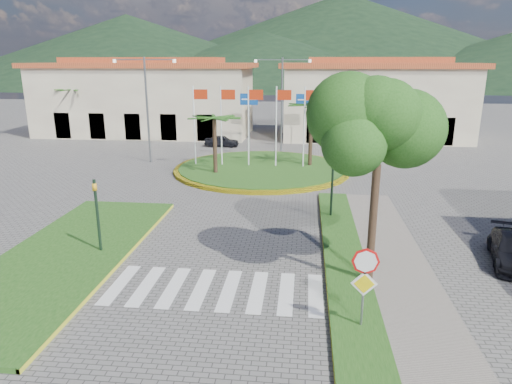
# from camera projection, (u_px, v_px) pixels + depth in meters

# --- Properties ---
(ground) EXTENTS (160.00, 160.00, 0.00)m
(ground) POSITION_uv_depth(u_px,v_px,m) (183.00, 361.00, 12.21)
(ground) COLOR #625F5D
(ground) RESTS_ON ground
(sidewalk_right) EXTENTS (4.00, 28.00, 0.15)m
(sidewalk_right) POSITION_uv_depth(u_px,v_px,m) (398.00, 330.00, 13.48)
(sidewalk_right) COLOR gray
(sidewalk_right) RESTS_ON ground
(verge_right) EXTENTS (1.60, 28.00, 0.18)m
(verge_right) POSITION_uv_depth(u_px,v_px,m) (357.00, 327.00, 13.60)
(verge_right) COLOR #194814
(verge_right) RESTS_ON ground
(median_left) EXTENTS (5.00, 14.00, 0.18)m
(median_left) POSITION_uv_depth(u_px,v_px,m) (65.00, 255.00, 18.58)
(median_left) COLOR #194814
(median_left) RESTS_ON ground
(crosswalk) EXTENTS (8.00, 3.00, 0.01)m
(crosswalk) POSITION_uv_depth(u_px,v_px,m) (212.00, 289.00, 16.03)
(crosswalk) COLOR silver
(crosswalk) RESTS_ON ground
(roundabout_island) EXTENTS (12.70, 12.70, 6.00)m
(roundabout_island) POSITION_uv_depth(u_px,v_px,m) (262.00, 168.00, 33.17)
(roundabout_island) COLOR yellow
(roundabout_island) RESTS_ON ground
(stop_sign) EXTENTS (0.80, 0.11, 2.65)m
(stop_sign) POSITION_uv_depth(u_px,v_px,m) (365.00, 276.00, 13.08)
(stop_sign) COLOR slate
(stop_sign) RESTS_ON ground
(deciduous_tree) EXTENTS (3.60, 3.60, 6.80)m
(deciduous_tree) POSITION_uv_depth(u_px,v_px,m) (379.00, 141.00, 14.98)
(deciduous_tree) COLOR black
(deciduous_tree) RESTS_ON ground
(traffic_light_left) EXTENTS (0.15, 0.18, 3.20)m
(traffic_light_left) POSITION_uv_depth(u_px,v_px,m) (97.00, 210.00, 18.41)
(traffic_light_left) COLOR black
(traffic_light_left) RESTS_ON ground
(traffic_light_right) EXTENTS (0.15, 0.18, 3.20)m
(traffic_light_right) POSITION_uv_depth(u_px,v_px,m) (332.00, 182.00, 22.67)
(traffic_light_right) COLOR black
(traffic_light_right) RESTS_ON ground
(traffic_light_far) EXTENTS (0.18, 0.15, 3.20)m
(traffic_light_far) POSITION_uv_depth(u_px,v_px,m) (368.00, 137.00, 35.68)
(traffic_light_far) COLOR black
(traffic_light_far) RESTS_ON ground
(direction_sign_west) EXTENTS (1.60, 0.14, 5.20)m
(direction_sign_west) POSITION_uv_depth(u_px,v_px,m) (249.00, 109.00, 41.01)
(direction_sign_west) COLOR slate
(direction_sign_west) RESTS_ON ground
(direction_sign_east) EXTENTS (1.60, 0.14, 5.20)m
(direction_sign_east) POSITION_uv_depth(u_px,v_px,m) (305.00, 110.00, 40.50)
(direction_sign_east) COLOR slate
(direction_sign_east) RESTS_ON ground
(street_lamp_centre) EXTENTS (4.80, 0.16, 8.00)m
(street_lamp_centre) POSITION_uv_depth(u_px,v_px,m) (282.00, 99.00, 39.51)
(street_lamp_centre) COLOR slate
(street_lamp_centre) RESTS_ON ground
(street_lamp_west) EXTENTS (4.80, 0.16, 8.00)m
(street_lamp_west) POSITION_uv_depth(u_px,v_px,m) (147.00, 105.00, 34.81)
(street_lamp_west) COLOR slate
(street_lamp_west) RESTS_ON ground
(building_left) EXTENTS (23.32, 9.54, 8.05)m
(building_left) POSITION_uv_depth(u_px,v_px,m) (146.00, 98.00, 48.86)
(building_left) COLOR #BFAD91
(building_left) RESTS_ON ground
(building_right) EXTENTS (19.08, 9.54, 8.05)m
(building_right) POSITION_uv_depth(u_px,v_px,m) (374.00, 100.00, 46.39)
(building_right) COLOR #BFAD91
(building_right) RESTS_ON ground
(hill_far_west) EXTENTS (140.00, 140.00, 22.00)m
(hill_far_west) POSITION_uv_depth(u_px,v_px,m) (128.00, 50.00, 148.54)
(hill_far_west) COLOR black
(hill_far_west) RESTS_ON ground
(hill_far_mid) EXTENTS (180.00, 180.00, 30.00)m
(hill_far_mid) POSITION_uv_depth(u_px,v_px,m) (342.00, 39.00, 159.32)
(hill_far_mid) COLOR black
(hill_far_mid) RESTS_ON ground
(hill_near_back) EXTENTS (110.00, 110.00, 16.00)m
(hill_near_back) POSITION_uv_depth(u_px,v_px,m) (263.00, 60.00, 135.18)
(hill_near_back) COLOR black
(hill_near_back) RESTS_ON ground
(white_van) EXTENTS (4.29, 2.11, 1.17)m
(white_van) POSITION_uv_depth(u_px,v_px,m) (197.00, 131.00, 47.77)
(white_van) COLOR white
(white_van) RESTS_ON ground
(car_dark_a) EXTENTS (3.16, 1.31, 1.07)m
(car_dark_a) POSITION_uv_depth(u_px,v_px,m) (222.00, 141.00, 42.43)
(car_dark_a) COLOR black
(car_dark_a) RESTS_ON ground
(car_dark_b) EXTENTS (3.40, 1.37, 1.10)m
(car_dark_b) POSITION_uv_depth(u_px,v_px,m) (298.00, 137.00, 44.61)
(car_dark_b) COLOR black
(car_dark_b) RESTS_ON ground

